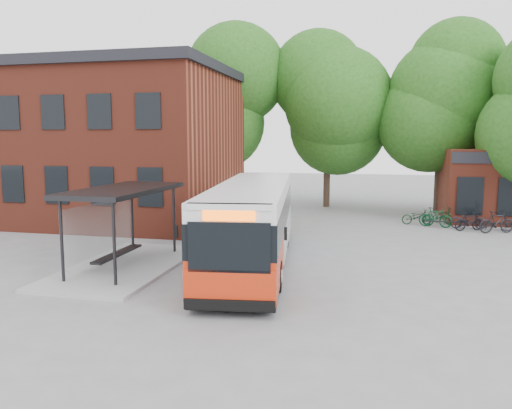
% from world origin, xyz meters
% --- Properties ---
extents(ground, '(100.00, 100.00, 0.00)m').
position_xyz_m(ground, '(0.00, 0.00, 0.00)').
color(ground, slate).
extents(station_building, '(18.40, 10.40, 8.50)m').
position_xyz_m(station_building, '(-13.00, 9.00, 4.25)').
color(station_building, maroon).
rests_on(station_building, ground).
extents(bus_shelter, '(3.60, 7.00, 2.90)m').
position_xyz_m(bus_shelter, '(-4.50, -1.00, 1.45)').
color(bus_shelter, black).
rests_on(bus_shelter, ground).
extents(bike_rail, '(5.20, 0.10, 0.38)m').
position_xyz_m(bike_rail, '(9.28, 10.00, 0.19)').
color(bike_rail, black).
rests_on(bike_rail, ground).
extents(tree_0, '(7.92, 7.92, 11.00)m').
position_xyz_m(tree_0, '(-6.00, 16.00, 5.50)').
color(tree_0, '#1D4D14').
rests_on(tree_0, ground).
extents(tree_1, '(7.92, 7.92, 10.40)m').
position_xyz_m(tree_1, '(1.00, 17.00, 5.20)').
color(tree_1, '#1D4D14').
rests_on(tree_1, ground).
extents(tree_2, '(7.92, 7.92, 11.00)m').
position_xyz_m(tree_2, '(8.00, 16.00, 5.50)').
color(tree_2, '#1D4D14').
rests_on(tree_2, ground).
extents(city_bus, '(3.98, 11.87, 2.96)m').
position_xyz_m(city_bus, '(-0.23, 0.63, 1.48)').
color(city_bus, red).
rests_on(city_bus, ground).
extents(bicycle_0, '(1.68, 0.90, 0.84)m').
position_xyz_m(bicycle_0, '(6.38, 10.92, 0.42)').
color(bicycle_0, black).
rests_on(bicycle_0, ground).
extents(bicycle_1, '(1.76, 1.00, 1.02)m').
position_xyz_m(bicycle_1, '(7.25, 10.29, 0.51)').
color(bicycle_1, '#0C3D21').
rests_on(bicycle_1, ground).
extents(bicycle_2, '(1.99, 1.26, 0.99)m').
position_xyz_m(bicycle_2, '(7.53, 10.83, 0.49)').
color(bicycle_2, '#0D341A').
rests_on(bicycle_2, ground).
extents(bicycle_3, '(1.60, 1.03, 0.94)m').
position_xyz_m(bicycle_3, '(8.76, 9.52, 0.47)').
color(bicycle_3, black).
rests_on(bicycle_3, ground).
extents(bicycle_4, '(1.77, 0.63, 0.93)m').
position_xyz_m(bicycle_4, '(8.84, 10.19, 0.46)').
color(bicycle_4, black).
rests_on(bicycle_4, ground).
extents(bicycle_5, '(1.87, 1.12, 1.09)m').
position_xyz_m(bicycle_5, '(9.96, 9.16, 0.54)').
color(bicycle_5, black).
rests_on(bicycle_5, ground).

